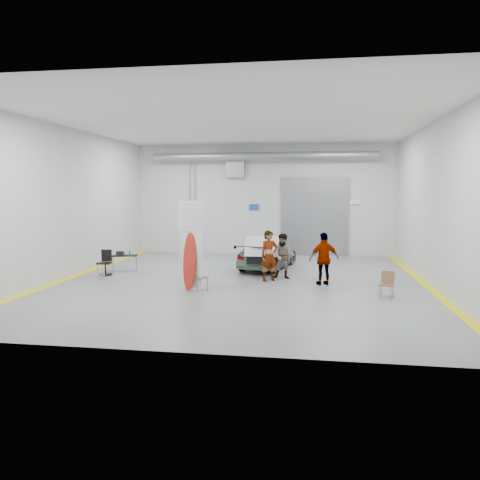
# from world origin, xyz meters

# --- Properties ---
(ground) EXTENTS (16.00, 16.00, 0.00)m
(ground) POSITION_xyz_m (0.00, 0.00, 0.00)
(ground) COLOR slate
(ground) RESTS_ON ground
(room_shell) EXTENTS (14.02, 16.18, 6.01)m
(room_shell) POSITION_xyz_m (0.24, 2.22, 4.08)
(room_shell) COLOR #B9BBBD
(room_shell) RESTS_ON ground
(sedan_car) EXTENTS (2.70, 4.66, 1.27)m
(sedan_car) POSITION_xyz_m (0.68, 3.40, 0.63)
(sedan_car) COLOR white
(sedan_car) RESTS_ON ground
(person_a) EXTENTS (0.85, 0.76, 1.96)m
(person_a) POSITION_xyz_m (1.05, 0.36, 0.98)
(person_a) COLOR brown
(person_a) RESTS_ON ground
(person_b) EXTENTS (0.92, 0.72, 1.80)m
(person_b) POSITION_xyz_m (1.57, 0.92, 0.90)
(person_b) COLOR slate
(person_b) RESTS_ON ground
(person_c) EXTENTS (1.22, 0.83, 1.96)m
(person_c) POSITION_xyz_m (3.12, -0.11, 0.98)
(person_c) COLOR #A26436
(person_c) RESTS_ON ground
(surfboard_display) EXTENTS (0.89, 0.51, 3.33)m
(surfboard_display) POSITION_xyz_m (-1.41, -1.86, 1.35)
(surfboard_display) COLOR white
(surfboard_display) RESTS_ON ground
(folding_chair_near) EXTENTS (0.61, 0.69, 0.93)m
(folding_chair_near) POSITION_xyz_m (-1.18, -1.81, 0.29)
(folding_chair_near) COLOR brown
(folding_chair_near) RESTS_ON ground
(folding_chair_far) EXTENTS (0.53, 0.56, 0.87)m
(folding_chair_far) POSITION_xyz_m (5.08, -1.98, 0.27)
(folding_chair_far) COLOR brown
(folding_chair_far) RESTS_ON ground
(shop_stool) EXTENTS (0.36, 0.36, 0.70)m
(shop_stool) POSITION_xyz_m (-5.43, -0.61, 0.35)
(shop_stool) COLOR black
(shop_stool) RESTS_ON ground
(work_table) EXTENTS (1.19, 0.84, 0.88)m
(work_table) POSITION_xyz_m (-5.46, 1.75, 0.68)
(work_table) COLOR gray
(work_table) RESTS_ON ground
(office_chair) EXTENTS (0.55, 0.55, 1.03)m
(office_chair) POSITION_xyz_m (-5.75, 0.59, 0.45)
(office_chair) COLOR black
(office_chair) RESTS_ON ground
(trunk_lid) EXTENTS (1.48, 0.90, 0.04)m
(trunk_lid) POSITION_xyz_m (0.68, 1.47, 1.29)
(trunk_lid) COLOR silver
(trunk_lid) RESTS_ON sedan_car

